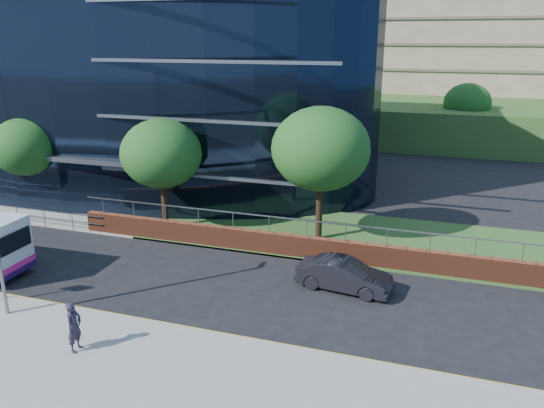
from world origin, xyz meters
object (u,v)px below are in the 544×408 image
(tree_far_d, at_px, (321,149))
(tree_dist_e, at_px, (467,103))
(tree_far_b, at_px, (26,147))
(pedestrian, at_px, (74,327))
(tree_far_c, at_px, (161,154))
(parked_car, at_px, (344,275))

(tree_far_d, bearing_deg, tree_dist_e, 75.07)
(tree_far_d, bearing_deg, tree_far_b, -178.49)
(tree_far_d, height_order, pedestrian, tree_far_d)
(tree_far_b, distance_m, tree_far_c, 10.02)
(tree_far_c, height_order, tree_far_d, tree_far_d)
(tree_far_b, relative_size, parked_car, 1.41)
(tree_far_c, height_order, tree_dist_e, same)
(tree_far_c, xyz_separation_m, pedestrian, (3.38, -12.54, -3.45))
(tree_far_c, distance_m, parked_car, 12.94)
(tree_far_d, xyz_separation_m, pedestrian, (-5.62, -13.54, -4.10))
(tree_dist_e, xyz_separation_m, parked_car, (-5.50, -35.54, -3.83))
(tree_far_b, xyz_separation_m, tree_far_d, (19.00, 0.50, 0.98))
(tree_dist_e, height_order, pedestrian, tree_dist_e)
(tree_dist_e, bearing_deg, parked_car, -98.80)
(tree_far_b, distance_m, parked_car, 22.36)
(parked_car, bearing_deg, tree_far_c, 75.81)
(tree_dist_e, height_order, parked_car, tree_dist_e)
(tree_dist_e, xyz_separation_m, pedestrian, (-13.62, -43.54, -3.45))
(tree_far_d, relative_size, tree_dist_e, 1.14)
(tree_far_c, relative_size, tree_far_d, 0.87)
(tree_dist_e, bearing_deg, pedestrian, -107.37)
(tree_dist_e, relative_size, parked_car, 1.52)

